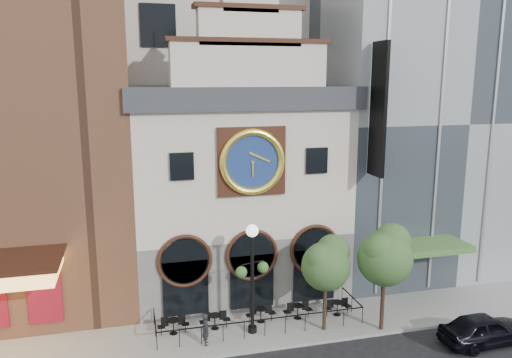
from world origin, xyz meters
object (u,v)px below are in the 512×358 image
at_px(bistro_4, 337,307).
at_px(bistro_0, 173,325).
at_px(car_right, 485,329).
at_px(lamppost, 252,267).
at_px(bistro_2, 261,314).
at_px(pedestrian, 206,329).
at_px(tree_left, 327,262).
at_px(bistro_1, 215,320).
at_px(bistro_3, 298,310).
at_px(tree_right, 386,254).

bearing_deg(bistro_4, bistro_0, 178.94).
relative_size(bistro_0, car_right, 0.35).
bearing_deg(lamppost, bistro_2, 37.00).
relative_size(pedestrian, tree_left, 0.32).
bearing_deg(bistro_0, pedestrian, -44.30).
bearing_deg(bistro_1, pedestrian, -115.59).
height_order(bistro_0, bistro_3, same).
distance_m(bistro_0, pedestrian, 2.04).
xyz_separation_m(bistro_2, car_right, (10.09, -4.60, 0.16)).
relative_size(pedestrian, tree_right, 0.29).
distance_m(pedestrian, tree_right, 9.57).
xyz_separation_m(bistro_1, tree_left, (5.46, -1.41, 3.15)).
xyz_separation_m(bistro_0, pedestrian, (1.44, -1.41, 0.32)).
height_order(car_right, tree_left, tree_left).
bearing_deg(bistro_4, tree_right, -50.50).
height_order(bistro_4, pedestrian, pedestrian).
bearing_deg(bistro_1, car_right, -19.63).
bearing_deg(lamppost, car_right, -35.29).
xyz_separation_m(bistro_0, bistro_4, (8.81, -0.16, 0.00)).
bearing_deg(bistro_2, lamppost, -126.56).
height_order(lamppost, tree_left, lamppost).
xyz_separation_m(bistro_3, bistro_4, (2.21, -0.16, 0.00)).
xyz_separation_m(bistro_4, tree_right, (1.61, -1.96, 3.56)).
bearing_deg(bistro_4, bistro_3, 175.97).
height_order(bistro_0, lamppost, lamppost).
distance_m(bistro_1, bistro_2, 2.47).
relative_size(bistro_3, tree_right, 0.29).
bearing_deg(lamppost, pedestrian, 177.20).
distance_m(bistro_0, bistro_3, 6.60).
xyz_separation_m(tree_left, tree_right, (2.85, -0.70, 0.41)).
xyz_separation_m(bistro_2, pedestrian, (-3.14, -1.52, 0.32)).
bearing_deg(car_right, tree_left, 64.84).
bearing_deg(car_right, tree_right, 59.07).
bearing_deg(bistro_1, bistro_2, 2.88).
bearing_deg(lamppost, tree_left, -25.84).
distance_m(bistro_2, tree_right, 7.20).
bearing_deg(bistro_2, tree_right, -20.92).
xyz_separation_m(bistro_2, bistro_4, (4.23, -0.27, 0.00)).
height_order(bistro_3, car_right, car_right).
bearing_deg(tree_right, bistro_4, 129.50).
distance_m(bistro_1, tree_right, 9.28).
relative_size(bistro_2, car_right, 0.35).
relative_size(bistro_4, tree_left, 0.32).
bearing_deg(lamppost, bistro_4, -8.90).
relative_size(bistro_3, tree_left, 0.32).
xyz_separation_m(lamppost, tree_left, (3.67, -0.61, 0.11)).
height_order(bistro_4, lamppost, lamppost).
height_order(bistro_2, tree_left, tree_left).
relative_size(car_right, lamppost, 0.80).
bearing_deg(bistro_2, tree_left, -27.16).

